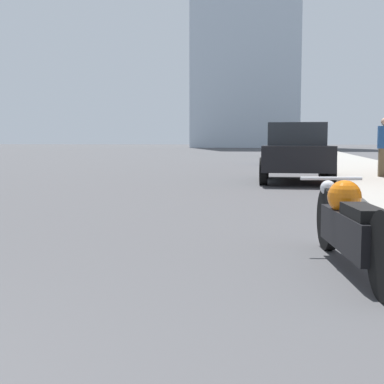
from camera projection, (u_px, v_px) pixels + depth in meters
The scene contains 7 objects.
sidewalk at pixel (331, 156), 39.28m from camera, with size 3.18×240.00×0.15m.
motorcycle at pixel (351, 226), 4.67m from camera, with size 0.68×2.46×0.78m.
parked_car_black at pixel (296, 152), 14.94m from camera, with size 2.01×4.27×1.63m.
parked_car_blue at pixel (291, 148), 26.58m from camera, with size 2.28×4.62×1.53m.
parked_car_green at pixel (291, 145), 39.12m from camera, with size 2.23×4.37×1.82m.
parked_car_silver at pixel (293, 144), 50.93m from camera, with size 1.97×4.61×1.66m.
pedestrian at pixel (384, 147), 14.80m from camera, with size 0.36×0.23×1.63m.
Camera 1 is at (2.66, -0.57, 1.13)m, focal length 50.00 mm.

